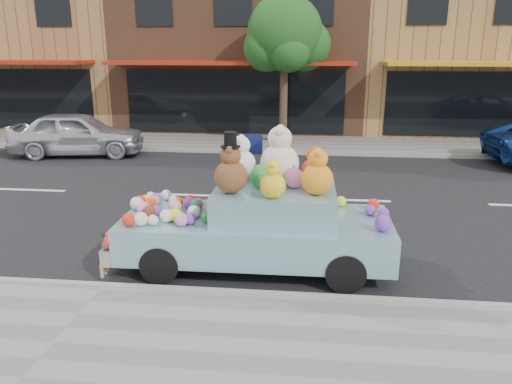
# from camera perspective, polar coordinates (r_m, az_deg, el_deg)

# --- Properties ---
(ground) EXTENTS (120.00, 120.00, 0.00)m
(ground) POSITION_cam_1_polar(r_m,az_deg,el_deg) (12.29, -8.02, -0.35)
(ground) COLOR black
(ground) RESTS_ON ground
(near_sidewalk) EXTENTS (60.00, 3.00, 0.12)m
(near_sidewalk) POSITION_cam_1_polar(r_m,az_deg,el_deg) (6.69, -22.09, -16.03)
(near_sidewalk) COLOR gray
(near_sidewalk) RESTS_ON ground
(far_sidewalk) EXTENTS (60.00, 3.00, 0.12)m
(far_sidewalk) POSITION_cam_1_polar(r_m,az_deg,el_deg) (18.47, -3.15, 5.63)
(far_sidewalk) COLOR gray
(far_sidewalk) RESTS_ON ground
(near_kerb) EXTENTS (60.00, 0.12, 0.13)m
(near_kerb) POSITION_cam_1_polar(r_m,az_deg,el_deg) (7.85, -16.98, -10.42)
(near_kerb) COLOR gray
(near_kerb) RESTS_ON ground
(far_kerb) EXTENTS (60.00, 0.12, 0.13)m
(far_kerb) POSITION_cam_1_polar(r_m,az_deg,el_deg) (17.02, -3.97, 4.70)
(far_kerb) COLOR gray
(far_kerb) RESTS_ON ground
(storefront_left) EXTENTS (10.00, 9.80, 7.30)m
(storefront_left) POSITION_cam_1_polar(r_m,az_deg,el_deg) (26.73, -23.71, 15.40)
(storefront_left) COLOR #9B7141
(storefront_left) RESTS_ON ground
(storefront_mid) EXTENTS (10.00, 9.80, 7.30)m
(storefront_mid) POSITION_cam_1_polar(r_m,az_deg,el_deg) (23.56, -1.06, 16.75)
(storefront_mid) COLOR brown
(storefront_mid) RESTS_ON ground
(storefront_right) EXTENTS (10.00, 9.80, 7.30)m
(storefront_right) POSITION_cam_1_polar(r_m,az_deg,el_deg) (24.41, 23.87, 15.40)
(storefront_right) COLOR #9B7141
(storefront_right) RESTS_ON ground
(street_tree) EXTENTS (3.00, 2.70, 5.22)m
(street_tree) POSITION_cam_1_polar(r_m,az_deg,el_deg) (17.97, 3.37, 16.98)
(street_tree) COLOR #38281C
(street_tree) RESTS_ON ground
(car_silver) EXTENTS (4.47, 2.38, 1.45)m
(car_silver) POSITION_cam_1_polar(r_m,az_deg,el_deg) (17.51, -19.73, 6.30)
(car_silver) COLOR silver
(car_silver) RESTS_ON ground
(art_car) EXTENTS (4.50, 1.81, 2.29)m
(art_car) POSITION_cam_1_polar(r_m,az_deg,el_deg) (8.09, 0.12, -3.07)
(art_car) COLOR black
(art_car) RESTS_ON ground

